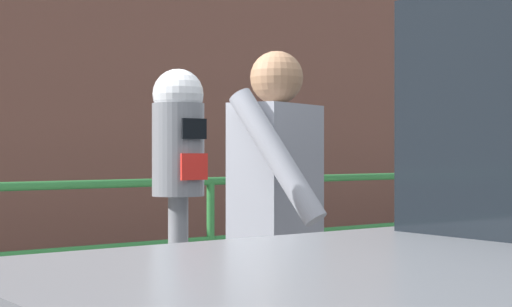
# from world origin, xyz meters

# --- Properties ---
(parking_meter) EXTENTS (0.18, 0.19, 1.50)m
(parking_meter) POSITION_xyz_m (0.37, 0.27, 1.23)
(parking_meter) COLOR slate
(parking_meter) RESTS_ON sidewalk_curb
(pedestrian_at_meter) EXTENTS (0.58, 0.61, 1.62)m
(pedestrian_at_meter) POSITION_xyz_m (0.96, 0.46, 1.04)
(pedestrian_at_meter) COLOR brown
(pedestrian_at_meter) RESTS_ON sidewalk_curb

